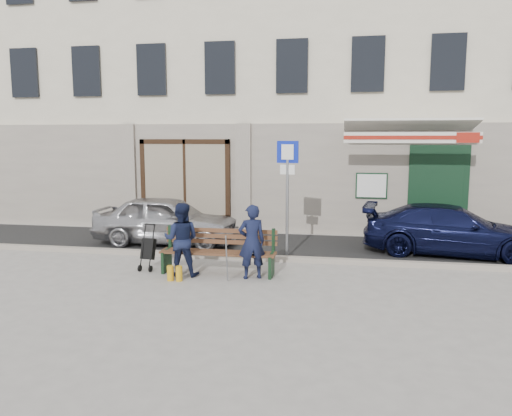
% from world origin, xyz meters
% --- Properties ---
extents(ground, '(80.00, 80.00, 0.00)m').
position_xyz_m(ground, '(0.00, 0.00, 0.00)').
color(ground, '#9E9991').
rests_on(ground, ground).
extents(asphalt_lane, '(60.00, 3.20, 0.01)m').
position_xyz_m(asphalt_lane, '(0.00, 3.10, 0.01)').
color(asphalt_lane, '#282828').
rests_on(asphalt_lane, ground).
extents(curb, '(60.00, 0.18, 0.12)m').
position_xyz_m(curb, '(0.00, 1.50, 0.06)').
color(curb, '#9E9384').
rests_on(curb, ground).
extents(building, '(20.00, 8.27, 10.00)m').
position_xyz_m(building, '(0.01, 8.45, 4.97)').
color(building, beige).
rests_on(building, ground).
extents(car_silver, '(3.81, 1.54, 1.30)m').
position_xyz_m(car_silver, '(-3.04, 2.81, 0.65)').
color(car_silver, '#AEAEB3').
rests_on(car_silver, ground).
extents(car_navy, '(4.30, 2.17, 1.20)m').
position_xyz_m(car_navy, '(4.10, 2.92, 0.60)').
color(car_navy, black).
rests_on(car_navy, ground).
extents(parking_sign, '(0.50, 0.10, 2.73)m').
position_xyz_m(parking_sign, '(0.26, 1.90, 1.83)').
color(parking_sign, gray).
rests_on(parking_sign, ground).
extents(bench, '(2.40, 1.17, 0.98)m').
position_xyz_m(bench, '(-1.02, 0.24, 0.46)').
color(bench, brown).
rests_on(bench, ground).
extents(man, '(0.64, 0.54, 1.50)m').
position_xyz_m(man, '(-0.23, 0.02, 0.75)').
color(man, '#121732').
rests_on(man, ground).
extents(woman, '(0.77, 0.62, 1.50)m').
position_xyz_m(woman, '(-1.68, -0.02, 0.75)').
color(woman, '#131935').
rests_on(woman, ground).
extents(stroller, '(0.31, 0.42, 0.97)m').
position_xyz_m(stroller, '(-2.53, 0.28, 0.43)').
color(stroller, black).
rests_on(stroller, ground).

